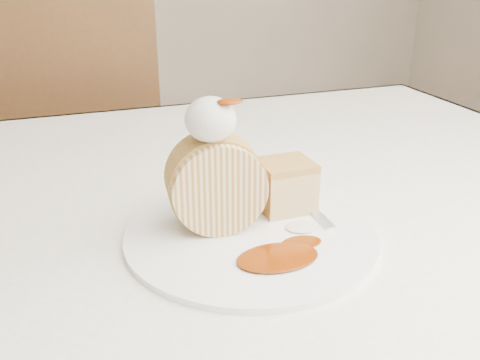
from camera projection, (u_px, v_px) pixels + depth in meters
name	position (u px, v px, depth m)	size (l,w,h in m)	color
table	(178.00, 244.00, 0.80)	(1.40, 0.90, 0.75)	beige
chair_far	(78.00, 152.00, 1.49)	(0.51, 0.51, 0.96)	brown
plate	(251.00, 235.00, 0.63)	(0.30, 0.30, 0.01)	white
roulade_slice	(216.00, 184.00, 0.62)	(0.11, 0.11, 0.06)	beige
cake_chunk	(285.00, 188.00, 0.68)	(0.07, 0.06, 0.06)	#BC9147
whipped_cream	(211.00, 119.00, 0.59)	(0.06, 0.06, 0.05)	silver
caramel_drizzle	(230.00, 96.00, 0.57)	(0.03, 0.02, 0.01)	#692604
caramel_pool	(278.00, 257.00, 0.57)	(0.09, 0.06, 0.00)	#692604
fork	(309.00, 206.00, 0.69)	(0.02, 0.18, 0.00)	silver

